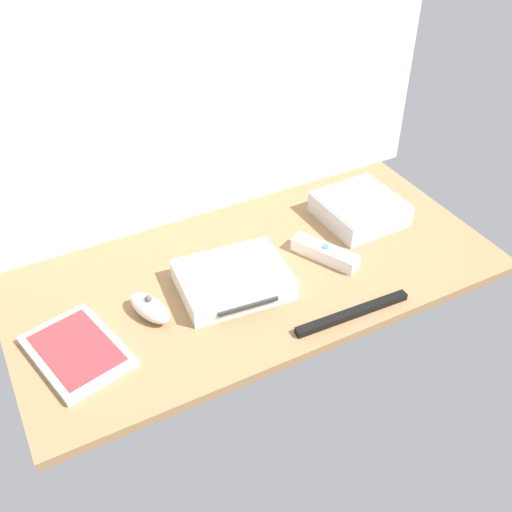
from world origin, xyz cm
name	(u,v)px	position (x,y,z in cm)	size (l,w,h in cm)	color
ground_plane	(256,275)	(0.00, 0.00, -1.00)	(100.00, 48.00, 2.00)	#936D47
back_wall	(199,79)	(0.00, 24.60, 32.00)	(110.00, 1.20, 64.00)	silver
game_console	(233,280)	(-6.45, -2.51, 2.20)	(22.46, 18.03, 4.40)	white
mini_computer	(360,209)	(29.67, 5.62, 2.64)	(17.55, 17.55, 5.30)	silver
game_case	(77,351)	(-38.45, -5.25, 0.76)	(17.63, 21.63, 1.56)	white
remote_wand	(325,253)	(14.68, -3.14, 1.51)	(9.79, 14.86, 3.40)	white
remote_nunchuk	(150,308)	(-23.65, -2.21, 2.04)	(7.47, 10.89, 5.10)	white
sensor_bar	(352,313)	(9.94, -20.07, 0.70)	(24.00, 1.80, 1.40)	black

